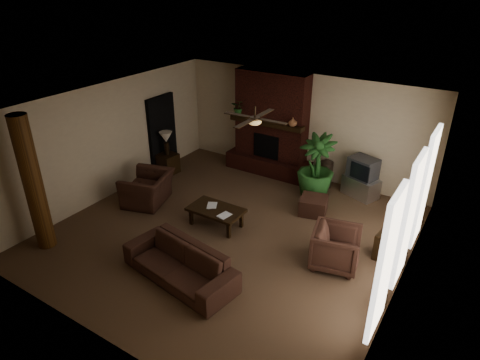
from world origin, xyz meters
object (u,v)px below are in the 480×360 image
Objects in this scene: sofa at (179,258)px; tv_stand at (361,187)px; lamp_left at (166,139)px; side_table_right at (390,247)px; armchair_right at (336,246)px; side_table_left at (168,163)px; lamp_right at (396,215)px; log_column at (33,184)px; floor_vase at (326,171)px; coffee_table at (216,211)px; floor_plant at (315,179)px; armchair_left at (147,184)px; ottoman at (313,205)px.

sofa is 5.22m from tv_stand.
side_table_right is at bearing -6.51° from lamp_left.
lamp_left is (-5.47, 1.49, 0.56)m from armchair_right.
lamp_right is (6.30, -0.73, 0.73)m from side_table_left.
log_column reaches higher than side_table_right.
sofa is 4.10× the size of side_table_left.
log_column reaches higher than lamp_right.
tv_stand is at bearing 17.07° from lamp_left.
floor_vase reaches higher than side_table_left.
side_table_left is (-3.21, 3.35, -0.17)m from sofa.
armchair_right is 5.66m from side_table_left.
log_column is 3.23m from sofa.
sofa is 2.65× the size of tv_stand.
lamp_right is at bearing 28.23° from log_column.
coffee_table is 0.75× the size of floor_plant.
armchair_right reaches higher than tv_stand.
side_table_left is at bearing 173.66° from side_table_right.
lamp_left is at bearing 62.04° from armchair_right.
floor_plant is (0.79, 4.28, 0.01)m from sofa.
floor_plant is (1.27, 2.46, 0.08)m from coffee_table.
floor_plant is at bearing 52.32° from log_column.
floor_plant reaches higher than side_table_right.
sofa is 1.88× the size of coffee_table.
side_table_left is 1.00× the size of side_table_right.
side_table_left is at bearing 62.22° from armchair_right.
side_table_left is at bearing 173.43° from lamp_right.
floor_vase is 4.37m from lamp_left.
armchair_left is at bearing -64.69° from side_table_left.
sofa and armchair_right have the same top height.
coffee_table is 2.77m from floor_plant.
armchair_left is 1.35× the size of tv_stand.
floor_plant is 4.15m from lamp_left.
armchair_right is 3.06m from tv_stand.
floor_plant is at bearing 62.69° from coffee_table.
lamp_right reaches higher than armchair_left.
floor_vase reaches higher than side_table_right.
tv_stand is at bearing 79.04° from sofa.
side_table_left is 6.34m from side_table_right.
floor_plant is at bearing 112.19° from ottoman.
tv_stand is (1.78, 4.90, -0.19)m from sofa.
armchair_right is at bearing -15.06° from side_table_left.
tv_stand is at bearing 108.56° from armchair_left.
coffee_table is at bearing -113.11° from floor_vase.
lamp_left is (-0.20, 4.02, -0.40)m from log_column.
lamp_left reaches higher than ottoman.
side_table_right is at bearing 90.00° from lamp_right.
log_column is 2.43× the size of armchair_left.
lamp_left is (-4.34, -0.10, 0.80)m from ottoman.
ottoman is at bearing 97.34° from armchair_left.
floor_plant is at bearing 109.62° from armchair_left.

